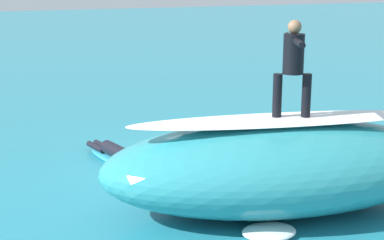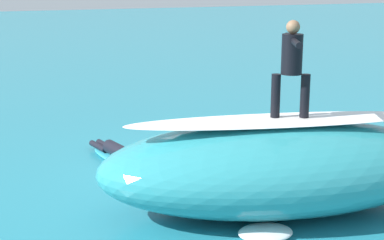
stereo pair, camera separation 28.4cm
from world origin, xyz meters
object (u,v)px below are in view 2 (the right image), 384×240
object	(u,v)px
surfer_riding	(292,62)
surfboard_paddling	(117,159)
surfer_paddling	(114,150)
surfboard_riding	(289,120)

from	to	relation	value
surfer_riding	surfboard_paddling	world-z (taller)	surfer_riding
surfer_riding	surfer_paddling	size ratio (longest dim) A/B	0.94
surfboard_riding	surfboard_paddling	bearing A→B (deg)	-37.75
surfboard_riding	surfer_paddling	bearing A→B (deg)	-38.22
surfer_riding	surfboard_paddling	distance (m)	5.21
surfboard_riding	surfboard_paddling	size ratio (longest dim) A/B	0.88
surfer_riding	surfboard_paddling	size ratio (longest dim) A/B	0.78
surfer_riding	surfer_paddling	xyz separation A→B (m)	(2.15, -4.07, -2.49)
surfer_riding	surfer_paddling	distance (m)	5.24
surfboard_riding	surfer_paddling	world-z (taller)	surfboard_riding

